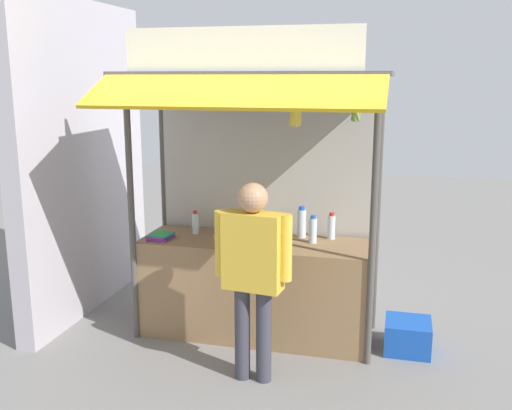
{
  "coord_description": "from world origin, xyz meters",
  "views": [
    {
      "loc": [
        1.3,
        -5.15,
        2.46
      ],
      "look_at": [
        0.0,
        0.0,
        1.29
      ],
      "focal_mm": 40.88,
      "sensor_mm": 36.0,
      "label": 1
    }
  ],
  "objects_px": {
    "banana_bunch_inner_left": "(356,113)",
    "vendor_person": "(253,264)",
    "water_bottle_far_left": "(252,223)",
    "banana_bunch_inner_right": "(296,117)",
    "water_bottle_mid_right": "(331,227)",
    "magazine_stack_front_left": "(245,244)",
    "plastic_crate": "(408,336)",
    "water_bottle_back_right": "(195,223)",
    "water_bottle_right": "(313,230)",
    "water_bottle_back_left": "(302,223)",
    "magazine_stack_left": "(161,236)",
    "water_bottle_front_right": "(264,228)"
  },
  "relations": [
    {
      "from": "magazine_stack_front_left",
      "to": "banana_bunch_inner_right",
      "type": "distance_m",
      "value": 1.27
    },
    {
      "from": "water_bottle_back_right",
      "to": "plastic_crate",
      "type": "xyz_separation_m",
      "value": [
        2.08,
        -0.13,
        -0.9
      ]
    },
    {
      "from": "water_bottle_far_left",
      "to": "magazine_stack_front_left",
      "type": "bearing_deg",
      "value": -82.39
    },
    {
      "from": "water_bottle_front_right",
      "to": "banana_bunch_inner_left",
      "type": "xyz_separation_m",
      "value": [
        0.88,
        -0.57,
        1.14
      ]
    },
    {
      "from": "water_bottle_back_right",
      "to": "banana_bunch_inner_left",
      "type": "bearing_deg",
      "value": -19.77
    },
    {
      "from": "water_bottle_mid_right",
      "to": "magazine_stack_front_left",
      "type": "xyz_separation_m",
      "value": [
        -0.72,
        -0.53,
        -0.08
      ]
    },
    {
      "from": "magazine_stack_front_left",
      "to": "banana_bunch_inner_right",
      "type": "relative_size",
      "value": 0.84
    },
    {
      "from": "water_bottle_back_right",
      "to": "water_bottle_back_left",
      "type": "relative_size",
      "value": 0.76
    },
    {
      "from": "plastic_crate",
      "to": "magazine_stack_front_left",
      "type": "bearing_deg",
      "value": -170.19
    },
    {
      "from": "water_bottle_far_left",
      "to": "magazine_stack_front_left",
      "type": "height_order",
      "value": "water_bottle_far_left"
    },
    {
      "from": "water_bottle_far_left",
      "to": "magazine_stack_left",
      "type": "xyz_separation_m",
      "value": [
        -0.8,
        -0.42,
        -0.08
      ]
    },
    {
      "from": "water_bottle_back_left",
      "to": "plastic_crate",
      "type": "relative_size",
      "value": 0.75
    },
    {
      "from": "magazine_stack_front_left",
      "to": "water_bottle_back_left",
      "type": "bearing_deg",
      "value": 50.0
    },
    {
      "from": "vendor_person",
      "to": "banana_bunch_inner_right",
      "type": "bearing_deg",
      "value": -114.77
    },
    {
      "from": "magazine_stack_front_left",
      "to": "vendor_person",
      "type": "distance_m",
      "value": 0.63
    },
    {
      "from": "water_bottle_right",
      "to": "water_bottle_front_right",
      "type": "relative_size",
      "value": 1.2
    },
    {
      "from": "banana_bunch_inner_left",
      "to": "vendor_person",
      "type": "bearing_deg",
      "value": -150.88
    },
    {
      "from": "water_bottle_far_left",
      "to": "banana_bunch_inner_right",
      "type": "distance_m",
      "value": 1.43
    },
    {
      "from": "water_bottle_right",
      "to": "vendor_person",
      "type": "bearing_deg",
      "value": -109.7
    },
    {
      "from": "water_bottle_right",
      "to": "water_bottle_back_left",
      "type": "xyz_separation_m",
      "value": [
        -0.14,
        0.16,
        0.02
      ]
    },
    {
      "from": "banana_bunch_inner_right",
      "to": "magazine_stack_front_left",
      "type": "bearing_deg",
      "value": 159.4
    },
    {
      "from": "water_bottle_back_left",
      "to": "vendor_person",
      "type": "distance_m",
      "value": 1.13
    },
    {
      "from": "water_bottle_mid_right",
      "to": "water_bottle_back_left",
      "type": "relative_size",
      "value": 0.84
    },
    {
      "from": "magazine_stack_left",
      "to": "water_bottle_right",
      "type": "bearing_deg",
      "value": 8.77
    },
    {
      "from": "water_bottle_front_right",
      "to": "banana_bunch_inner_left",
      "type": "distance_m",
      "value": 1.55
    },
    {
      "from": "water_bottle_back_right",
      "to": "water_bottle_back_left",
      "type": "xyz_separation_m",
      "value": [
        1.04,
        0.13,
        0.03
      ]
    },
    {
      "from": "water_bottle_right",
      "to": "plastic_crate",
      "type": "xyz_separation_m",
      "value": [
        0.91,
        -0.09,
        -0.92
      ]
    },
    {
      "from": "magazine_stack_left",
      "to": "magazine_stack_front_left",
      "type": "relative_size",
      "value": 1.01
    },
    {
      "from": "water_bottle_back_left",
      "to": "plastic_crate",
      "type": "xyz_separation_m",
      "value": [
        1.04,
        -0.26,
        -0.94
      ]
    },
    {
      "from": "banana_bunch_inner_right",
      "to": "vendor_person",
      "type": "distance_m",
      "value": 1.24
    },
    {
      "from": "banana_bunch_inner_left",
      "to": "plastic_crate",
      "type": "xyz_separation_m",
      "value": [
        0.51,
        0.44,
        -2.04
      ]
    },
    {
      "from": "magazine_stack_front_left",
      "to": "water_bottle_mid_right",
      "type": "bearing_deg",
      "value": 36.27
    },
    {
      "from": "water_bottle_front_right",
      "to": "banana_bunch_inner_right",
      "type": "xyz_separation_m",
      "value": [
        0.4,
        -0.57,
        1.1
      ]
    },
    {
      "from": "water_bottle_mid_right",
      "to": "water_bottle_back_right",
      "type": "bearing_deg",
      "value": -173.96
    },
    {
      "from": "water_bottle_far_left",
      "to": "water_bottle_front_right",
      "type": "xyz_separation_m",
      "value": [
        0.16,
        -0.16,
        0.0
      ]
    },
    {
      "from": "water_bottle_mid_right",
      "to": "vendor_person",
      "type": "distance_m",
      "value": 1.22
    },
    {
      "from": "water_bottle_mid_right",
      "to": "magazine_stack_left",
      "type": "relative_size",
      "value": 0.98
    },
    {
      "from": "water_bottle_back_right",
      "to": "vendor_person",
      "type": "xyz_separation_m",
      "value": [
        0.84,
        -0.98,
        -0.05
      ]
    },
    {
      "from": "magazine_stack_front_left",
      "to": "water_bottle_back_right",
      "type": "bearing_deg",
      "value": 147.7
    },
    {
      "from": "water_bottle_back_right",
      "to": "banana_bunch_inner_right",
      "type": "relative_size",
      "value": 0.75
    },
    {
      "from": "plastic_crate",
      "to": "banana_bunch_inner_left",
      "type": "bearing_deg",
      "value": -139.4
    },
    {
      "from": "banana_bunch_inner_left",
      "to": "vendor_person",
      "type": "relative_size",
      "value": 0.16
    },
    {
      "from": "water_bottle_far_left",
      "to": "banana_bunch_inner_left",
      "type": "distance_m",
      "value": 1.71
    },
    {
      "from": "water_bottle_right",
      "to": "vendor_person",
      "type": "relative_size",
      "value": 0.16
    },
    {
      "from": "water_bottle_far_left",
      "to": "vendor_person",
      "type": "distance_m",
      "value": 1.18
    },
    {
      "from": "water_bottle_mid_right",
      "to": "banana_bunch_inner_left",
      "type": "relative_size",
      "value": 0.98
    },
    {
      "from": "water_bottle_front_right",
      "to": "water_bottle_right",
      "type": "bearing_deg",
      "value": -4.65
    },
    {
      "from": "water_bottle_right",
      "to": "water_bottle_back_right",
      "type": "height_order",
      "value": "water_bottle_right"
    },
    {
      "from": "magazine_stack_left",
      "to": "water_bottle_back_right",
      "type": "bearing_deg",
      "value": 44.66
    },
    {
      "from": "water_bottle_front_right",
      "to": "vendor_person",
      "type": "relative_size",
      "value": 0.13
    }
  ]
}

